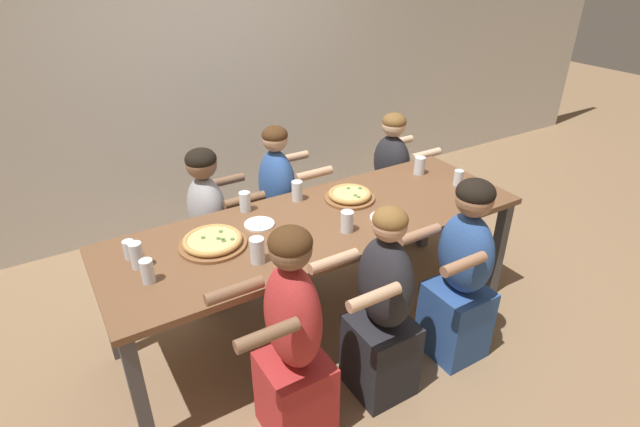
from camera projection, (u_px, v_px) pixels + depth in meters
The scene contains 22 objects.
ground_plane at pixel (320, 321), 3.40m from camera, with size 18.00×18.00×0.00m, color #896B4C.
restaurant_back_panel at pixel (201, 37), 4.02m from camera, with size 10.00×0.06×3.20m, color silver.
dining_table at pixel (320, 231), 3.06m from camera, with size 2.60×0.87×0.78m.
pizza_board_main at pixel (350, 195), 3.27m from camera, with size 0.33×0.33×0.05m.
pizza_board_second at pixel (213, 242), 2.76m from camera, with size 0.38×0.38×0.05m.
empty_plate_a at pixel (386, 218), 3.05m from camera, with size 0.20×0.20×0.02m.
empty_plate_b at pixel (259, 224), 2.98m from camera, with size 0.18×0.18×0.02m.
drinking_glass_a at pixel (129, 250), 2.65m from camera, with size 0.06×0.06×0.11m.
drinking_glass_b at pixel (257, 252), 2.61m from camera, with size 0.08×0.08×0.14m.
drinking_glass_c at pixel (137, 257), 2.57m from camera, with size 0.07×0.07×0.15m.
drinking_glass_d at pixel (347, 221), 2.89m from camera, with size 0.08×0.08×0.13m.
drinking_glass_e at pixel (419, 167), 3.62m from camera, with size 0.08×0.08×0.13m.
drinking_glass_f at pixel (297, 192), 3.25m from camera, with size 0.07×0.07×0.13m.
drinking_glass_g at pixel (148, 273), 2.46m from camera, with size 0.07×0.07×0.13m.
drinking_glass_h at pixel (458, 178), 3.45m from camera, with size 0.06×0.06×0.11m.
drinking_glass_i at pixel (245, 203), 3.12m from camera, with size 0.07×0.07×0.13m.
diner_far_center at pixel (279, 211), 3.66m from camera, with size 0.51×0.40×1.19m.
diner_near_center at pixel (382, 315), 2.65m from camera, with size 0.51×0.40×1.17m.
diner_far_midleft at pixel (210, 232), 3.43m from camera, with size 0.51×0.40×1.13m.
diner_near_midright at pixel (461, 278), 2.90m from camera, with size 0.51×0.40×1.18m.
diner_far_right at pixel (390, 184), 4.15m from camera, with size 0.51×0.40×1.11m.
diner_near_midleft at pixel (293, 348), 2.39m from camera, with size 0.51×0.40×1.22m.
Camera 1 is at (-1.37, -2.25, 2.27)m, focal length 28.00 mm.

